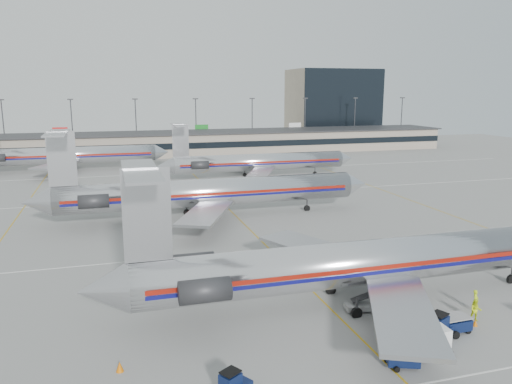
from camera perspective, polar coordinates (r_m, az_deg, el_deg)
name	(u,v)px	position (r m, az deg, el deg)	size (l,w,h in m)	color
ground	(301,280)	(48.21, 5.21, -10.01)	(260.00, 260.00, 0.00)	gray
apron_markings	(269,249)	(57.07, 1.52, -6.49)	(160.00, 0.15, 0.02)	silver
terminal	(173,143)	(141.35, -9.49, 5.51)	(162.00, 17.00, 6.25)	gray
light_mast_row	(166,121)	(154.80, -10.20, 8.02)	(163.60, 0.40, 15.28)	#38383D
distant_building	(332,105)	(187.06, 8.70, 9.85)	(30.00, 20.00, 25.00)	tan
jet_foreground	(367,262)	(43.14, 12.52, -7.77)	(47.61, 28.03, 12.46)	silver
jet_second_row	(204,192)	(69.95, -6.00, -0.04)	(48.63, 28.63, 12.73)	silver
jet_third_row	(256,162)	(102.00, 0.05, 3.46)	(41.60, 25.59, 11.38)	silver
jet_back_row	(63,155)	(118.54, -21.16, 3.94)	(44.76, 27.53, 12.24)	silver
tug_center	(440,326)	(39.81, 20.30, -14.21)	(2.60, 2.01, 1.90)	#0A1538
cart_inner	(403,357)	(35.56, 16.40, -17.65)	(2.40, 2.01, 1.16)	#0A1538
cart_outer	(454,323)	(41.18, 21.73, -13.76)	(2.20, 1.54, 1.22)	#0A1538
uld_container	(436,340)	(37.55, 19.89, -15.66)	(1.81, 1.51, 1.88)	#2D2D30
belt_loader	(365,305)	(42.63, 12.39, -12.47)	(3.80, 1.58, 1.96)	gray
ramp_worker_near	(475,300)	(45.23, 23.78, -11.27)	(0.65, 0.43, 1.79)	#B7DA14
ramp_worker_far	(476,310)	(43.41, 23.81, -12.26)	(0.86, 0.67, 1.76)	#D8EE16
cone_right	(475,323)	(42.81, 23.76, -13.51)	(0.38, 0.38, 0.52)	#D36507
cone_left	(120,367)	(34.91, -15.31, -18.70)	(0.50, 0.50, 0.68)	#D36507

